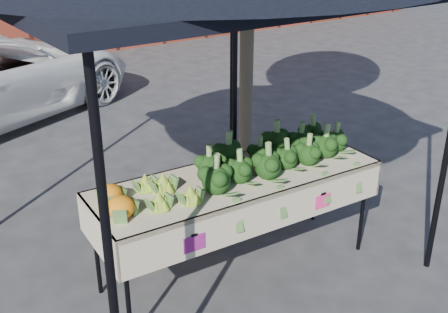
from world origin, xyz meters
TOP-DOWN VIEW (x-y plane):
  - ground at (0.00, 0.00)m, footprint 90.00×90.00m
  - table at (-0.24, -0.00)m, footprint 2.45×0.96m
  - canopy at (-0.30, 0.52)m, footprint 3.16×3.16m
  - broccoli_heap at (0.12, 0.02)m, footprint 1.54×0.57m
  - romanesco_cluster at (-0.90, 0.03)m, footprint 0.43×0.57m
  - cauliflower_pair at (-1.27, 0.06)m, footprint 0.23×0.43m

SIDE VIEW (x-z plane):
  - ground at x=0.00m, z-range 0.00..0.00m
  - table at x=-0.24m, z-range 0.00..0.90m
  - cauliflower_pair at x=-1.27m, z-range 0.90..1.08m
  - romanesco_cluster at x=-0.90m, z-range 0.90..1.10m
  - broccoli_heap at x=0.12m, z-range 0.90..1.16m
  - canopy at x=-0.30m, z-range 0.00..2.74m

